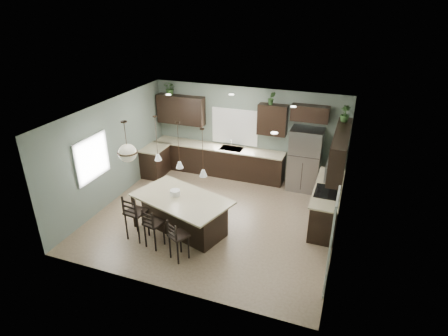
% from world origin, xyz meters
% --- Properties ---
extents(ground, '(6.00, 6.00, 0.00)m').
position_xyz_m(ground, '(0.00, 0.00, 0.00)').
color(ground, '#9E8466').
rests_on(ground, ground).
extents(pantry_door, '(0.04, 0.82, 2.04)m').
position_xyz_m(pantry_door, '(2.98, -1.55, 1.02)').
color(pantry_door, white).
rests_on(pantry_door, ground).
extents(window_back, '(1.35, 0.02, 1.00)m').
position_xyz_m(window_back, '(-0.40, 2.73, 1.55)').
color(window_back, white).
rests_on(window_back, room_shell).
extents(window_left, '(0.02, 1.10, 1.00)m').
position_xyz_m(window_left, '(-2.98, -0.80, 1.55)').
color(window_left, white).
rests_on(window_left, room_shell).
extents(left_return_cabs, '(0.60, 0.90, 0.90)m').
position_xyz_m(left_return_cabs, '(-2.70, 1.70, 0.45)').
color(left_return_cabs, black).
rests_on(left_return_cabs, ground).
extents(left_return_countertop, '(0.66, 0.96, 0.04)m').
position_xyz_m(left_return_countertop, '(-2.68, 1.70, 0.92)').
color(left_return_countertop, '#C2BB93').
rests_on(left_return_countertop, left_return_cabs).
extents(back_lower_cabs, '(4.20, 0.60, 0.90)m').
position_xyz_m(back_lower_cabs, '(-0.85, 2.45, 0.45)').
color(back_lower_cabs, black).
rests_on(back_lower_cabs, ground).
extents(back_countertop, '(4.20, 0.66, 0.04)m').
position_xyz_m(back_countertop, '(-0.85, 2.43, 0.92)').
color(back_countertop, '#C2BB93').
rests_on(back_countertop, back_lower_cabs).
extents(sink_inset, '(0.70, 0.45, 0.01)m').
position_xyz_m(sink_inset, '(-0.40, 2.43, 0.94)').
color(sink_inset, gray).
rests_on(sink_inset, back_countertop).
extents(faucet, '(0.02, 0.02, 0.28)m').
position_xyz_m(faucet, '(-0.40, 2.40, 1.08)').
color(faucet, silver).
rests_on(faucet, back_countertop).
extents(back_upper_left, '(1.55, 0.34, 0.90)m').
position_xyz_m(back_upper_left, '(-2.15, 2.58, 1.95)').
color(back_upper_left, black).
rests_on(back_upper_left, room_shell).
extents(back_upper_right, '(0.85, 0.34, 0.90)m').
position_xyz_m(back_upper_right, '(0.80, 2.58, 1.95)').
color(back_upper_right, black).
rests_on(back_upper_right, room_shell).
extents(fridge_header, '(1.05, 0.34, 0.45)m').
position_xyz_m(fridge_header, '(1.85, 2.58, 2.25)').
color(fridge_header, black).
rests_on(fridge_header, room_shell).
extents(right_lower_cabs, '(0.60, 2.35, 0.90)m').
position_xyz_m(right_lower_cabs, '(2.70, 0.87, 0.45)').
color(right_lower_cabs, black).
rests_on(right_lower_cabs, ground).
extents(right_countertop, '(0.66, 2.35, 0.04)m').
position_xyz_m(right_countertop, '(2.68, 0.87, 0.92)').
color(right_countertop, '#C2BB93').
rests_on(right_countertop, right_lower_cabs).
extents(cooktop, '(0.58, 0.75, 0.02)m').
position_xyz_m(cooktop, '(2.68, 0.60, 0.94)').
color(cooktop, black).
rests_on(cooktop, right_countertop).
extents(wall_oven_front, '(0.01, 0.72, 0.60)m').
position_xyz_m(wall_oven_front, '(2.40, 0.60, 0.45)').
color(wall_oven_front, gray).
rests_on(wall_oven_front, right_lower_cabs).
extents(right_upper_cabs, '(0.34, 2.35, 0.90)m').
position_xyz_m(right_upper_cabs, '(2.83, 0.87, 1.95)').
color(right_upper_cabs, black).
rests_on(right_upper_cabs, room_shell).
extents(microwave, '(0.40, 0.75, 0.40)m').
position_xyz_m(microwave, '(2.78, 0.60, 1.55)').
color(microwave, gray).
rests_on(microwave, right_upper_cabs).
extents(refrigerator, '(0.90, 0.74, 1.85)m').
position_xyz_m(refrigerator, '(1.85, 2.40, 0.93)').
color(refrigerator, gray).
rests_on(refrigerator, ground).
extents(kitchen_island, '(2.57, 1.92, 0.92)m').
position_xyz_m(kitchen_island, '(-0.51, -0.84, 0.46)').
color(kitchen_island, black).
rests_on(kitchen_island, ground).
extents(serving_dish, '(0.24, 0.24, 0.14)m').
position_xyz_m(serving_dish, '(-0.70, -0.78, 0.99)').
color(serving_dish, white).
rests_on(serving_dish, kitchen_island).
extents(bar_stool_left, '(0.48, 0.48, 1.17)m').
position_xyz_m(bar_stool_left, '(-1.38, -1.46, 0.58)').
color(bar_stool_left, black).
rests_on(bar_stool_left, ground).
extents(bar_stool_center, '(0.45, 0.45, 1.02)m').
position_xyz_m(bar_stool_center, '(-0.84, -1.60, 0.51)').
color(bar_stool_center, black).
rests_on(bar_stool_center, ground).
extents(bar_stool_right, '(0.49, 0.49, 0.99)m').
position_xyz_m(bar_stool_right, '(-0.12, -1.81, 0.49)').
color(bar_stool_right, black).
rests_on(bar_stool_right, ground).
extents(pendant_left, '(0.17, 0.17, 1.10)m').
position_xyz_m(pendant_left, '(-1.18, -0.63, 2.25)').
color(pendant_left, silver).
rests_on(pendant_left, room_shell).
extents(pendant_center, '(0.17, 0.17, 1.10)m').
position_xyz_m(pendant_center, '(-0.51, -0.84, 2.25)').
color(pendant_center, white).
rests_on(pendant_center, room_shell).
extents(pendant_right, '(0.17, 0.17, 1.10)m').
position_xyz_m(pendant_right, '(0.16, -1.05, 2.25)').
color(pendant_right, white).
rests_on(pendant_right, room_shell).
extents(chandelier, '(0.45, 0.45, 0.96)m').
position_xyz_m(chandelier, '(-1.61, -1.20, 2.32)').
color(chandelier, '#F8EECB').
rests_on(chandelier, room_shell).
extents(plant_back_left, '(0.46, 0.42, 0.42)m').
position_xyz_m(plant_back_left, '(-2.47, 2.55, 2.61)').
color(plant_back_left, '#325625').
rests_on(plant_back_left, back_upper_left).
extents(plant_back_right, '(0.24, 0.21, 0.38)m').
position_xyz_m(plant_back_right, '(0.74, 2.55, 2.59)').
color(plant_back_right, '#2A4B21').
rests_on(plant_back_right, back_upper_right).
extents(plant_right_wall, '(0.30, 0.30, 0.40)m').
position_xyz_m(plant_right_wall, '(2.80, 1.67, 2.60)').
color(plant_right_wall, '#2E5224').
rests_on(plant_right_wall, right_upper_cabs).
extents(room_shell, '(6.00, 6.00, 6.00)m').
position_xyz_m(room_shell, '(0.00, 0.00, 1.70)').
color(room_shell, slate).
rests_on(room_shell, ground).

